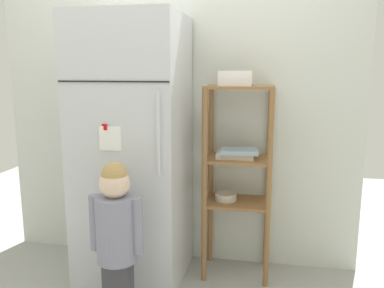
{
  "coord_description": "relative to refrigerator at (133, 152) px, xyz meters",
  "views": [
    {
      "loc": [
        0.65,
        -2.46,
        1.44
      ],
      "look_at": [
        0.18,
        0.02,
        0.96
      ],
      "focal_mm": 36.97,
      "sensor_mm": 36.0,
      "label": 1
    }
  ],
  "objects": [
    {
      "name": "ground_plane",
      "position": [
        0.22,
        -0.02,
        -0.89
      ],
      "size": [
        6.0,
        6.0,
        0.0
      ],
      "primitive_type": "plane",
      "color": "#999993"
    },
    {
      "name": "kitchen_wall_back",
      "position": [
        0.22,
        0.36,
        0.25
      ],
      "size": [
        2.66,
        0.03,
        2.29
      ],
      "primitive_type": "cube",
      "color": "silver",
      "rests_on": "ground"
    },
    {
      "name": "refrigerator",
      "position": [
        0.0,
        0.0,
        0.0
      ],
      "size": [
        0.68,
        0.69,
        1.79
      ],
      "color": "silver",
      "rests_on": "ground"
    },
    {
      "name": "child_standing",
      "position": [
        0.08,
        -0.54,
        -0.32
      ],
      "size": [
        0.31,
        0.23,
        0.95
      ],
      "color": "#403F47",
      "rests_on": "ground"
    },
    {
      "name": "pantry_shelf_unit",
      "position": [
        0.69,
        0.16,
        -0.11
      ],
      "size": [
        0.46,
        0.33,
        1.33
      ],
      "color": "olive",
      "rests_on": "ground"
    },
    {
      "name": "fruit_bin",
      "position": [
        0.66,
        0.16,
        0.48
      ],
      "size": [
        0.22,
        0.15,
        0.1
      ],
      "color": "white",
      "rests_on": "pantry_shelf_unit"
    }
  ]
}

